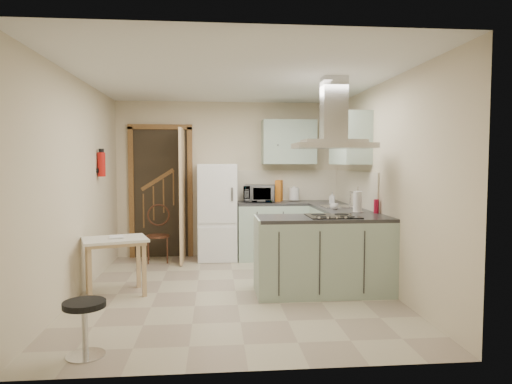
{
  "coord_description": "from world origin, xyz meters",
  "views": [
    {
      "loc": [
        -0.24,
        -5.34,
        1.54
      ],
      "look_at": [
        0.29,
        0.45,
        1.15
      ],
      "focal_mm": 32.0,
      "sensor_mm": 36.0,
      "label": 1
    }
  ],
  "objects": [
    {
      "name": "wall_cabinet_back",
      "position": [
        0.95,
        1.93,
        1.85
      ],
      "size": [
        0.85,
        0.35,
        0.7
      ],
      "primitive_type": "cube",
      "color": "#9EB2A0",
      "rests_on": "back_wall"
    },
    {
      "name": "right_wall",
      "position": [
        1.8,
        0.0,
        1.25
      ],
      "size": [
        0.0,
        4.2,
        4.2
      ],
      "primitive_type": "plane",
      "rotation": [
        1.57,
        0.0,
        -1.57
      ],
      "color": "beige",
      "rests_on": "floor"
    },
    {
      "name": "fire_extinguisher",
      "position": [
        -1.74,
        0.9,
        1.5
      ],
      "size": [
        0.1,
        0.1,
        0.32
      ],
      "primitive_type": "cylinder",
      "color": "#B2140F",
      "rests_on": "left_wall"
    },
    {
      "name": "cereal_box",
      "position": [
        0.8,
        1.96,
        1.07
      ],
      "size": [
        0.16,
        0.24,
        0.34
      ],
      "primitive_type": "cube",
      "rotation": [
        0.0,
        0.0,
        -0.31
      ],
      "color": "orange",
      "rests_on": "counter_back"
    },
    {
      "name": "drop_leaf_table",
      "position": [
        -1.39,
        -0.03,
        0.33
      ],
      "size": [
        0.83,
        0.72,
        0.66
      ],
      "primitive_type": "cube",
      "rotation": [
        0.0,
        0.0,
        0.32
      ],
      "color": "tan",
      "rests_on": "floor"
    },
    {
      "name": "fridge",
      "position": [
        -0.2,
        1.8,
        0.75
      ],
      "size": [
        0.6,
        0.6,
        1.5
      ],
      "primitive_type": "cube",
      "color": "white",
      "rests_on": "floor"
    },
    {
      "name": "kettle",
      "position": [
        1.03,
        1.9,
        1.02
      ],
      "size": [
        0.18,
        0.18,
        0.24
      ],
      "primitive_type": "cylinder",
      "rotation": [
        0.0,
        0.0,
        0.1
      ],
      "color": "silver",
      "rests_on": "counter_back"
    },
    {
      "name": "stool",
      "position": [
        -1.27,
        -1.72,
        0.22
      ],
      "size": [
        0.42,
        0.42,
        0.44
      ],
      "primitive_type": "cylinder",
      "rotation": [
        0.0,
        0.0,
        0.31
      ],
      "color": "black",
      "rests_on": "floor"
    },
    {
      "name": "cup",
      "position": [
        1.35,
        0.58,
        0.94
      ],
      "size": [
        0.13,
        0.13,
        0.08
      ],
      "primitive_type": "imported",
      "rotation": [
        0.0,
        0.0,
        0.35
      ],
      "color": "silver",
      "rests_on": "counter_right"
    },
    {
      "name": "splashback",
      "position": [
        0.96,
        2.09,
        1.15
      ],
      "size": [
        1.68,
        0.02,
        0.5
      ],
      "primitive_type": "cube",
      "color": "beige",
      "rests_on": "counter_back"
    },
    {
      "name": "bentwood_chair",
      "position": [
        -1.11,
        1.69,
        0.4
      ],
      "size": [
        0.39,
        0.39,
        0.8
      ],
      "primitive_type": "cube",
      "rotation": [
        0.0,
        0.0,
        0.1
      ],
      "color": "#4D2C19",
      "rests_on": "floor"
    },
    {
      "name": "red_bottle",
      "position": [
        1.75,
        0.11,
        0.99
      ],
      "size": [
        0.08,
        0.08,
        0.17
      ],
      "primitive_type": "cylinder",
      "rotation": [
        0.0,
        0.0,
        0.35
      ],
      "color": "#AA0E2D",
      "rests_on": "peninsula"
    },
    {
      "name": "counter_back",
      "position": [
        0.66,
        1.8,
        0.45
      ],
      "size": [
        1.08,
        0.6,
        0.9
      ],
      "primitive_type": "cube",
      "color": "#9EB2A0",
      "rests_on": "floor"
    },
    {
      "name": "microwave",
      "position": [
        0.47,
        1.83,
        1.03
      ],
      "size": [
        0.53,
        0.41,
        0.27
      ],
      "primitive_type": "imported",
      "rotation": [
        0.0,
        0.0,
        -0.19
      ],
      "color": "black",
      "rests_on": "counter_back"
    },
    {
      "name": "back_wall",
      "position": [
        0.0,
        2.1,
        1.25
      ],
      "size": [
        3.6,
        0.0,
        3.6
      ],
      "primitive_type": "plane",
      "rotation": [
        1.57,
        0.0,
        0.0
      ],
      "color": "beige",
      "rests_on": "floor"
    },
    {
      "name": "counter_right",
      "position": [
        1.5,
        1.12,
        0.45
      ],
      "size": [
        0.6,
        1.95,
        0.9
      ],
      "primitive_type": "cube",
      "color": "#9EB2A0",
      "rests_on": "floor"
    },
    {
      "name": "book",
      "position": [
        -1.45,
        -0.01,
        0.71
      ],
      "size": [
        0.2,
        0.25,
        0.1
      ],
      "primitive_type": "imported",
      "rotation": [
        0.0,
        0.0,
        0.24
      ],
      "color": "#9F4335",
      "rests_on": "drop_leaf_table"
    },
    {
      "name": "left_wall",
      "position": [
        -1.8,
        0.0,
        1.25
      ],
      "size": [
        0.0,
        4.2,
        4.2
      ],
      "primitive_type": "plane",
      "rotation": [
        1.57,
        0.0,
        1.57
      ],
      "color": "beige",
      "rests_on": "floor"
    },
    {
      "name": "hob",
      "position": [
        1.12,
        -0.18,
        0.91
      ],
      "size": [
        0.58,
        0.5,
        0.01
      ],
      "primitive_type": "cube",
      "color": "black",
      "rests_on": "peninsula"
    },
    {
      "name": "ceiling",
      "position": [
        0.0,
        0.0,
        2.5
      ],
      "size": [
        4.2,
        4.2,
        0.0
      ],
      "primitive_type": "plane",
      "rotation": [
        3.14,
        0.0,
        0.0
      ],
      "color": "silver",
      "rests_on": "back_wall"
    },
    {
      "name": "paper_towel",
      "position": [
        1.55,
        0.24,
        1.04
      ],
      "size": [
        0.12,
        0.12,
        0.27
      ],
      "primitive_type": "cylinder",
      "rotation": [
        0.0,
        0.0,
        0.18
      ],
      "color": "white",
      "rests_on": "counter_right"
    },
    {
      "name": "extractor_hood",
      "position": [
        1.12,
        -0.18,
        1.72
      ],
      "size": [
        0.9,
        0.55,
        0.1
      ],
      "primitive_type": "cube",
      "color": "silver",
      "rests_on": "ceiling"
    },
    {
      "name": "soap_bottle",
      "position": [
        1.55,
        1.46,
        0.99
      ],
      "size": [
        0.1,
        0.1,
        0.17
      ],
      "primitive_type": "imported",
      "rotation": [
        0.0,
        0.0,
        -0.37
      ],
      "color": "silver",
      "rests_on": "counter_right"
    },
    {
      "name": "wall_cabinet_right",
      "position": [
        1.62,
        0.85,
        1.85
      ],
      "size": [
        0.35,
        0.9,
        0.7
      ],
      "primitive_type": "cube",
      "color": "#9EB2A0",
      "rests_on": "right_wall"
    },
    {
      "name": "peninsula",
      "position": [
        1.02,
        -0.18,
        0.45
      ],
      "size": [
        1.55,
        0.65,
        0.9
      ],
      "primitive_type": "cube",
      "color": "#9EB2A0",
      "rests_on": "floor"
    },
    {
      "name": "doorway",
      "position": [
        -1.1,
        2.07,
        1.05
      ],
      "size": [
        1.1,
        0.12,
        2.1
      ],
      "primitive_type": "cube",
      "color": "brown",
      "rests_on": "floor"
    },
    {
      "name": "sink",
      "position": [
        1.5,
        0.95,
        0.91
      ],
      "size": [
        0.45,
        0.4,
        0.01
      ],
      "primitive_type": "cube",
      "color": "silver",
      "rests_on": "counter_right"
    },
    {
      "name": "floor",
      "position": [
        0.0,
        0.0,
        0.0
      ],
      "size": [
        4.2,
        4.2,
        0.0
      ],
      "primitive_type": "plane",
      "color": "tan",
      "rests_on": "ground"
    }
  ]
}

